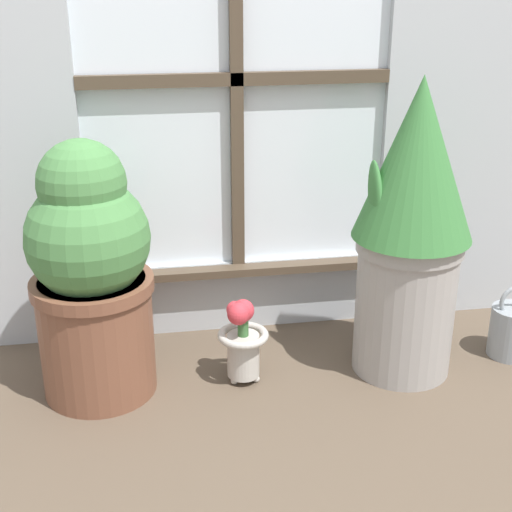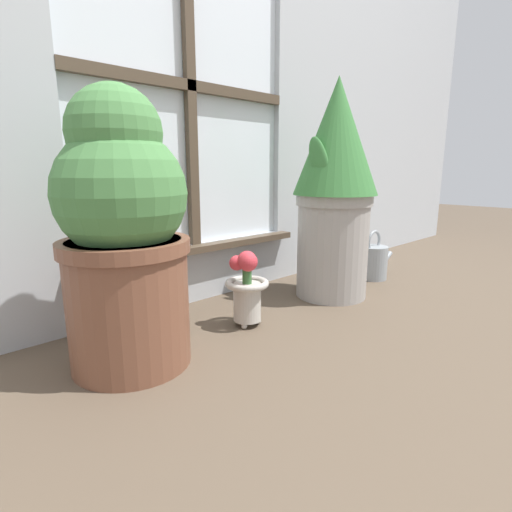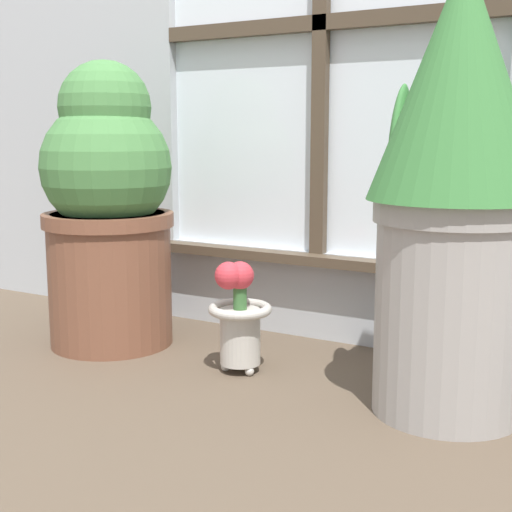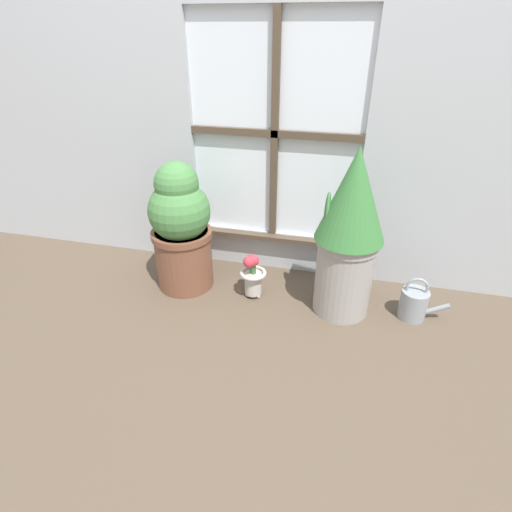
{
  "view_description": "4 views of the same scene",
  "coord_description": "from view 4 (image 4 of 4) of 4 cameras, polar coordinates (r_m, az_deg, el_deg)",
  "views": [
    {
      "loc": [
        -0.27,
        -1.48,
        1.05
      ],
      "look_at": [
        0.01,
        0.22,
        0.35
      ],
      "focal_mm": 50.0,
      "sensor_mm": 36.0,
      "label": 1
    },
    {
      "loc": [
        -0.85,
        -0.7,
        0.49
      ],
      "look_at": [
        -0.0,
        0.17,
        0.22
      ],
      "focal_mm": 28.0,
      "sensor_mm": 36.0,
      "label": 2
    },
    {
      "loc": [
        0.74,
        -1.08,
        0.51
      ],
      "look_at": [
        0.01,
        0.18,
        0.26
      ],
      "focal_mm": 50.0,
      "sensor_mm": 36.0,
      "label": 3
    },
    {
      "loc": [
        0.39,
        -1.48,
        1.23
      ],
      "look_at": [
        -0.02,
        0.19,
        0.24
      ],
      "focal_mm": 28.0,
      "sensor_mm": 36.0,
      "label": 4
    }
  ],
  "objects": [
    {
      "name": "ground_plane",
      "position": [
        1.96,
        -0.82,
        -8.83
      ],
      "size": [
        10.0,
        10.0,
        0.0
      ],
      "primitive_type": "plane",
      "color": "brown"
    },
    {
      "name": "wall_with_window",
      "position": [
        2.03,
        3.18,
        31.2
      ],
      "size": [
        4.4,
        0.1,
        2.5
      ],
      "color": "#B2B7BC",
      "rests_on": "ground_plane"
    },
    {
      "name": "potted_plant_left",
      "position": [
        2.07,
        -10.64,
        4.0
      ],
      "size": [
        0.31,
        0.31,
        0.68
      ],
      "color": "brown",
      "rests_on": "ground_plane"
    },
    {
      "name": "potted_plant_right",
      "position": [
        1.84,
        13.2,
        3.59
      ],
      "size": [
        0.31,
        0.31,
        0.81
      ],
      "color": "#9E9993",
      "rests_on": "ground_plane"
    },
    {
      "name": "flower_vase",
      "position": [
        2.04,
        -0.49,
        -2.67
      ],
      "size": [
        0.14,
        0.14,
        0.24
      ],
      "color": "#BCB7AD",
      "rests_on": "ground_plane"
    },
    {
      "name": "watering_can",
      "position": [
        2.06,
        21.63,
        -6.32
      ],
      "size": [
        0.23,
        0.13,
        0.22
      ],
      "color": "gray",
      "rests_on": "ground_plane"
    }
  ]
}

